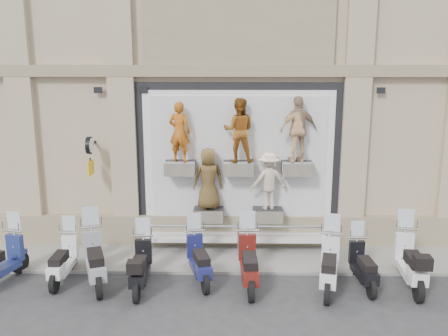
{
  "coord_description": "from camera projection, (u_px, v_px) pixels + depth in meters",
  "views": [
    {
      "loc": [
        -0.18,
        -10.29,
        5.27
      ],
      "look_at": [
        -0.37,
        1.9,
        2.48
      ],
      "focal_mm": 40.0,
      "sensor_mm": 36.0,
      "label": 1
    }
  ],
  "objects": [
    {
      "name": "scooter_h",
      "position": [
        364.0,
        258.0,
        11.46
      ],
      "size": [
        0.61,
        1.75,
        1.4
      ],
      "primitive_type": null,
      "rotation": [
        0.0,
        0.0,
        0.06
      ],
      "color": "black",
      "rests_on": "ground"
    },
    {
      "name": "guard_rail",
      "position": [
        238.0,
        242.0,
        13.05
      ],
      "size": [
        5.06,
        0.1,
        0.93
      ],
      "primitive_type": null,
      "color": "#9EA0A5",
      "rests_on": "ground"
    },
    {
      "name": "shop_vitrine",
      "position": [
        242.0,
        164.0,
        13.35
      ],
      "size": [
        5.6,
        0.83,
        4.3
      ],
      "color": "black",
      "rests_on": "ground"
    },
    {
      "name": "scooter_e",
      "position": [
        199.0,
        251.0,
        11.71
      ],
      "size": [
        1.0,
        1.92,
        1.5
      ],
      "primitive_type": null,
      "rotation": [
        0.0,
        0.0,
        0.26
      ],
      "color": "#16194E",
      "rests_on": "ground"
    },
    {
      "name": "scooter_b",
      "position": [
        62.0,
        252.0,
        11.75
      ],
      "size": [
        0.52,
        1.76,
        1.43
      ],
      "primitive_type": null,
      "rotation": [
        0.0,
        0.0,
        -0.0
      ],
      "color": "white",
      "rests_on": "ground"
    },
    {
      "name": "scooter_d",
      "position": [
        140.0,
        258.0,
        11.33
      ],
      "size": [
        0.61,
        1.87,
        1.51
      ],
      "primitive_type": null,
      "rotation": [
        0.0,
        0.0,
        0.04
      ],
      "color": "black",
      "rests_on": "ground"
    },
    {
      "name": "scooter_c",
      "position": [
        94.0,
        250.0,
        11.53
      ],
      "size": [
        1.28,
        2.16,
        1.69
      ],
      "primitive_type": null,
      "rotation": [
        0.0,
        0.0,
        0.35
      ],
      "color": "gray",
      "rests_on": "ground"
    },
    {
      "name": "sidewalk",
      "position": [
        238.0,
        256.0,
        13.24
      ],
      "size": [
        16.0,
        2.2,
        0.08
      ],
      "primitive_type": "cube",
      "color": "gray",
      "rests_on": "ground"
    },
    {
      "name": "ground",
      "position": [
        239.0,
        294.0,
        11.2
      ],
      "size": [
        90.0,
        90.0,
        0.0
      ],
      "primitive_type": "plane",
      "color": "#313133",
      "rests_on": "ground"
    },
    {
      "name": "scooter_i",
      "position": [
        411.0,
        253.0,
        11.41
      ],
      "size": [
        0.76,
        2.09,
        1.67
      ],
      "primitive_type": null,
      "rotation": [
        0.0,
        0.0,
        -0.08
      ],
      "color": "silver",
      "rests_on": "ground"
    },
    {
      "name": "clock_sign_bracket",
      "position": [
        90.0,
        151.0,
        13.04
      ],
      "size": [
        0.1,
        0.8,
        1.02
      ],
      "color": "black",
      "rests_on": "ground"
    },
    {
      "name": "scooter_g",
      "position": [
        330.0,
        256.0,
        11.27
      ],
      "size": [
        1.01,
        2.06,
        1.61
      ],
      "primitive_type": null,
      "rotation": [
        0.0,
        0.0,
        -0.23
      ],
      "color": "silver",
      "rests_on": "ground"
    },
    {
      "name": "scooter_f",
      "position": [
        249.0,
        254.0,
        11.41
      ],
      "size": [
        0.66,
        2.02,
        1.62
      ],
      "primitive_type": null,
      "rotation": [
        0.0,
        0.0,
        0.04
      ],
      "color": "#55130E",
      "rests_on": "ground"
    },
    {
      "name": "building",
      "position": [
        238.0,
        32.0,
        16.69
      ],
      "size": [
        14.0,
        8.6,
        12.0
      ],
      "primitive_type": null,
      "color": "tan",
      "rests_on": "ground"
    }
  ]
}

